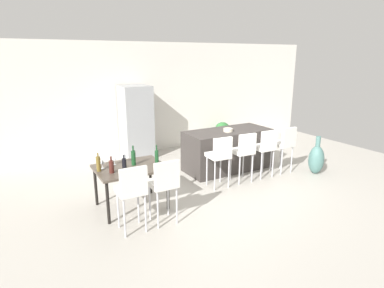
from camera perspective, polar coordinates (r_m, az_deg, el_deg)
The scene contains 22 objects.
ground_plane at distance 6.68m, azimuth 5.95°, elevation -7.24°, with size 10.00×10.00×0.00m, color #ADA89E.
back_wall at distance 8.97m, azimuth -5.61°, elevation 8.18°, with size 10.00×0.12×2.90m, color silver.
kitchen_island at distance 7.48m, azimuth 6.25°, elevation -1.02°, with size 1.98×0.87×0.92m, color #383330.
bar_chair_left at distance 6.34m, azimuth 4.91°, elevation -1.75°, with size 0.42×0.42×1.05m.
bar_chair_middle at distance 6.69m, azimuth 9.13°, elevation -0.99°, with size 0.42×0.42×1.05m.
bar_chair_right at distance 7.05m, azimuth 12.77°, elevation -0.33°, with size 0.41×0.41×1.05m.
bar_chair_far at distance 7.43m, azimuth 16.01°, elevation 0.26°, with size 0.42×0.42×1.05m.
dining_table at distance 5.60m, azimuth -10.80°, elevation -4.66°, with size 1.15×0.89×0.74m.
dining_chair_near at distance 4.80m, azimuth -10.56°, elevation -7.69°, with size 0.41×0.41×1.05m.
dining_chair_far at distance 4.98m, azimuth -4.91°, elevation -6.64°, with size 0.40×0.40×1.05m.
wine_bottle_corner at distance 5.61m, azimuth -10.28°, elevation -2.37°, with size 0.08×0.08×0.34m.
wine_bottle_inner at distance 5.64m, azimuth -6.24°, elevation -2.19°, with size 0.07×0.07×0.33m.
wine_bottle_left at distance 5.45m, azimuth -16.16°, elevation -3.35°, with size 0.07×0.07×0.31m.
wine_bottle_right at distance 5.32m, azimuth -14.00°, elevation -3.86°, with size 0.08×0.08×0.28m.
wine_bottle_far at distance 5.30m, azimuth -11.84°, elevation -3.67°, with size 0.07×0.07×0.29m.
wine_glass_middle at distance 5.70m, azimuth -13.58°, elevation -2.37°, with size 0.07×0.07×0.17m.
wine_glass_near at distance 5.56m, azimuth -15.53°, elevation -2.97°, with size 0.07×0.07×0.17m.
wine_glass_end at distance 5.80m, azimuth -11.83°, elevation -1.95°, with size 0.07×0.07×0.17m.
refrigerator at distance 8.33m, azimuth -9.79°, elevation 3.79°, with size 0.72×0.68×1.84m, color #939699.
fruit_bowl at distance 7.25m, azimuth 6.37°, elevation 2.48°, with size 0.21×0.21×0.07m, color beige.
floor_vase at distance 7.70m, azimuth 21.04°, elevation -2.51°, with size 0.34×0.34×0.86m.
potted_plant at distance 9.65m, azimuth 5.38°, elevation 2.29°, with size 0.46×0.46×0.66m.
Camera 1 is at (-3.64, -4.99, 2.55)m, focal length 30.28 mm.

